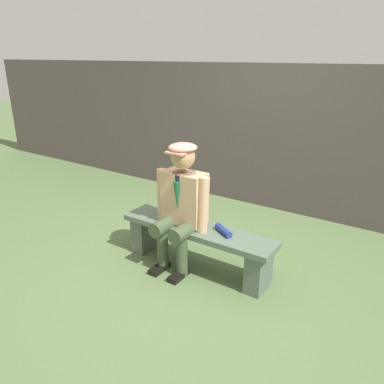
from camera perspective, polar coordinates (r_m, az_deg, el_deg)
name	(u,v)px	position (r m, az deg, el deg)	size (l,w,h in m)	color
ground_plane	(197,266)	(3.86, 0.74, -11.26)	(30.00, 30.00, 0.00)	#566E41
bench	(197,240)	(3.71, 0.76, -7.36)	(1.60, 0.36, 0.44)	#546555
seated_man	(181,202)	(3.59, -1.65, -1.59)	(0.59, 0.51, 1.26)	tan
rolled_magazine	(223,230)	(3.52, 4.81, -5.85)	(0.06, 0.06, 0.23)	navy
stadium_wall	(278,139)	(5.17, 13.01, 7.93)	(12.00, 0.24, 1.92)	#534848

